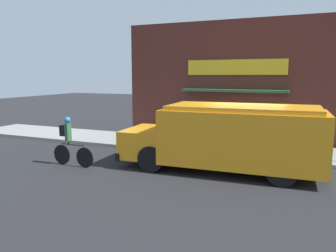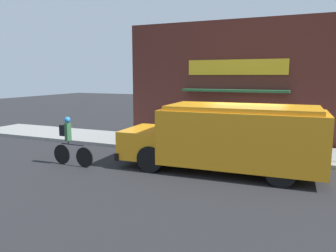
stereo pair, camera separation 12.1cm
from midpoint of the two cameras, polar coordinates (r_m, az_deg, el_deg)
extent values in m
plane|color=#232326|center=(12.07, 13.58, -5.87)|extent=(70.00, 70.00, 0.00)
cube|color=gray|center=(13.41, 14.62, -4.15)|extent=(28.00, 2.83, 0.13)
cube|color=#4C231E|center=(14.79, 16.03, 7.32)|extent=(12.46, 0.18, 5.42)
cube|color=gold|center=(14.85, 12.01, 9.99)|extent=(4.37, 0.05, 0.67)
cube|color=#235633|center=(14.56, 11.64, 6.05)|extent=(4.58, 0.67, 0.10)
cube|color=orange|center=(10.35, 12.96, -1.88)|extent=(4.92, 2.40, 1.67)
cube|color=orange|center=(11.28, -3.06, -2.74)|extent=(1.50, 2.10, 0.92)
cube|color=orange|center=(10.23, 13.13, 3.10)|extent=(4.53, 2.21, 0.13)
cube|color=black|center=(11.64, -6.07, -4.23)|extent=(0.20, 2.18, 0.24)
cube|color=red|center=(11.90, 7.55, 0.05)|extent=(0.04, 0.44, 0.44)
cylinder|color=black|center=(12.03, 0.89, -3.62)|extent=(0.84, 0.29, 0.83)
cylinder|color=black|center=(10.32, -2.75, -5.74)|extent=(0.84, 0.29, 0.83)
cylinder|color=black|center=(11.34, 19.71, -4.92)|extent=(0.84, 0.29, 0.83)
cylinder|color=black|center=(9.50, 19.42, -7.53)|extent=(0.84, 0.29, 0.83)
cylinder|color=black|center=(11.16, -14.05, -5.31)|extent=(0.67, 0.07, 0.67)
cylinder|color=black|center=(11.79, -17.72, -4.71)|extent=(0.67, 0.07, 0.67)
cylinder|color=black|center=(11.38, -16.01, -3.12)|extent=(0.92, 0.07, 0.04)
cylinder|color=black|center=(11.48, -16.67, -2.74)|extent=(0.04, 0.04, 0.12)
cube|color=#2D5B38|center=(11.42, -16.75, -0.98)|extent=(0.13, 0.20, 0.60)
sphere|color=#2375B7|center=(11.36, -16.84, 1.05)|extent=(0.21, 0.21, 0.21)
cube|color=black|center=(11.54, -17.45, -0.76)|extent=(0.27, 0.15, 0.36)
cylinder|color=#2D5138|center=(14.52, 6.80, -1.08)|extent=(0.48, 0.48, 0.80)
cylinder|color=black|center=(14.46, 6.83, 0.56)|extent=(0.49, 0.49, 0.04)
camera|label=1|loc=(0.06, -89.72, 0.04)|focal=35.00mm
camera|label=2|loc=(0.06, 90.28, -0.04)|focal=35.00mm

